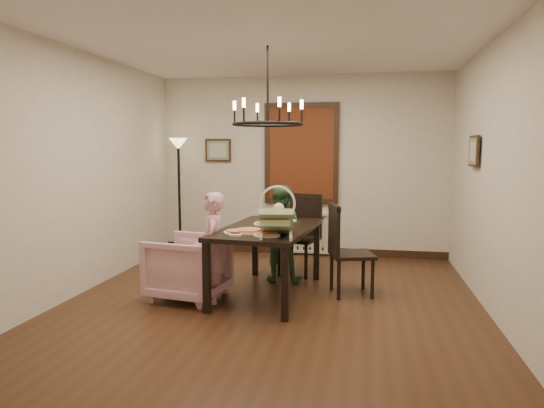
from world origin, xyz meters
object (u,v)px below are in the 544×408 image
(dining_table, at_px, (268,234))
(chair_right, at_px, (352,249))
(floor_lamp, at_px, (179,198))
(armchair, at_px, (188,267))
(chair_far, at_px, (299,234))
(baby_bouncer, at_px, (276,219))
(drinking_glass, at_px, (284,220))
(seated_man, at_px, (280,241))
(elderly_woman, at_px, (212,257))

(dining_table, distance_m, chair_right, 0.98)
(dining_table, height_order, floor_lamp, floor_lamp)
(chair_right, height_order, armchair, chair_right)
(chair_far, height_order, chair_right, chair_far)
(chair_far, relative_size, baby_bouncer, 1.99)
(drinking_glass, bearing_deg, armchair, -157.26)
(armchair, bearing_deg, seated_man, 144.97)
(armchair, height_order, seated_man, seated_man)
(chair_far, bearing_deg, elderly_woman, -102.91)
(armchair, relative_size, drinking_glass, 5.60)
(elderly_woman, height_order, baby_bouncer, baby_bouncer)
(baby_bouncer, height_order, floor_lamp, floor_lamp)
(dining_table, bearing_deg, chair_right, 16.83)
(chair_right, bearing_deg, drinking_glass, 78.14)
(elderly_woman, bearing_deg, drinking_glass, 108.62)
(elderly_woman, bearing_deg, dining_table, 107.32)
(floor_lamp, bearing_deg, drinking_glass, -41.28)
(dining_table, height_order, baby_bouncer, baby_bouncer)
(armchair, relative_size, floor_lamp, 0.44)
(drinking_glass, bearing_deg, seated_man, 106.00)
(chair_far, bearing_deg, drinking_glass, -76.80)
(armchair, bearing_deg, chair_right, 114.02)
(chair_far, xyz_separation_m, baby_bouncer, (-0.03, -1.51, 0.43))
(armchair, bearing_deg, drinking_glass, 121.83)
(chair_right, distance_m, floor_lamp, 3.24)
(dining_table, xyz_separation_m, seated_man, (0.03, 0.62, -0.19))
(chair_right, bearing_deg, armchair, 89.30)
(elderly_woman, distance_m, floor_lamp, 2.59)
(baby_bouncer, bearing_deg, chair_far, 79.74)
(chair_right, relative_size, baby_bouncer, 1.95)
(baby_bouncer, bearing_deg, seated_man, 89.11)
(baby_bouncer, relative_size, drinking_glass, 3.86)
(dining_table, distance_m, chair_far, 1.01)
(dining_table, height_order, chair_right, chair_right)
(seated_man, bearing_deg, drinking_glass, 107.28)
(seated_man, bearing_deg, dining_table, 88.62)
(chair_far, xyz_separation_m, drinking_glass, (-0.06, -0.84, 0.32))
(dining_table, height_order, chair_far, chair_far)
(armchair, relative_size, baby_bouncer, 1.45)
(chair_far, relative_size, seated_man, 1.06)
(chair_far, height_order, elderly_woman, chair_far)
(baby_bouncer, bearing_deg, dining_table, 100.95)
(chair_right, relative_size, drinking_glass, 7.55)
(chair_far, relative_size, chair_right, 1.02)
(dining_table, distance_m, floor_lamp, 2.60)
(floor_lamp, bearing_deg, chair_right, -31.39)
(chair_right, xyz_separation_m, seated_man, (-0.92, 0.43, -0.02))
(chair_far, height_order, armchair, chair_far)
(chair_right, xyz_separation_m, elderly_woman, (-1.50, -0.55, -0.03))
(elderly_woman, bearing_deg, armchair, -119.68)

